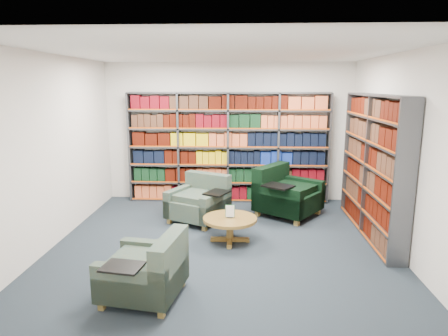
{
  "coord_description": "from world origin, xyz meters",
  "views": [
    {
      "loc": [
        0.3,
        -5.63,
        2.35
      ],
      "look_at": [
        0.0,
        0.6,
        1.05
      ],
      "focal_mm": 32.0,
      "sensor_mm": 36.0,
      "label": 1
    }
  ],
  "objects_px": {
    "chair_teal_left": "(201,202)",
    "coffee_table": "(230,222)",
    "chair_teal_front": "(150,273)",
    "chair_green_right": "(284,195)"
  },
  "relations": [
    {
      "from": "chair_teal_left",
      "to": "coffee_table",
      "type": "height_order",
      "value": "chair_teal_left"
    },
    {
      "from": "chair_green_right",
      "to": "coffee_table",
      "type": "height_order",
      "value": "chair_green_right"
    },
    {
      "from": "coffee_table",
      "to": "chair_teal_left",
      "type": "bearing_deg",
      "value": 118.67
    },
    {
      "from": "chair_teal_left",
      "to": "coffee_table",
      "type": "distance_m",
      "value": 1.15
    },
    {
      "from": "chair_teal_front",
      "to": "chair_teal_left",
      "type": "bearing_deg",
      "value": 83.95
    },
    {
      "from": "chair_teal_left",
      "to": "chair_teal_front",
      "type": "xyz_separation_m",
      "value": [
        -0.29,
        -2.7,
        -0.02
      ]
    },
    {
      "from": "chair_teal_left",
      "to": "coffee_table",
      "type": "xyz_separation_m",
      "value": [
        0.55,
        -1.01,
        -0.01
      ]
    },
    {
      "from": "chair_teal_front",
      "to": "coffee_table",
      "type": "relative_size",
      "value": 1.27
    },
    {
      "from": "chair_teal_left",
      "to": "chair_teal_front",
      "type": "distance_m",
      "value": 2.71
    },
    {
      "from": "chair_green_right",
      "to": "chair_teal_front",
      "type": "height_order",
      "value": "chair_green_right"
    }
  ]
}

